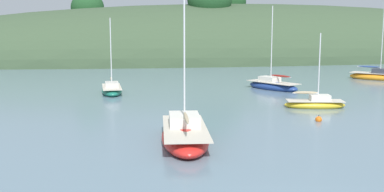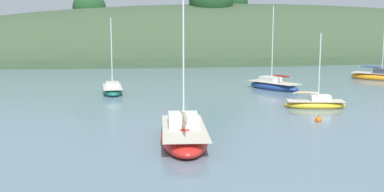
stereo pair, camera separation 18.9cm
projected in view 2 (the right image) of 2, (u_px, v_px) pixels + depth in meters
far_shoreline_hill at (259, 58)px, 90.79m from camera, size 150.00×36.00×25.41m
sailboat_grey_yawl at (184, 135)px, 24.71m from camera, size 3.53×7.63×8.62m
sailboat_white_near at (315, 104)px, 35.54m from camera, size 4.93×2.70×5.90m
sailboat_cream_ketch at (112, 90)px, 43.20m from camera, size 1.91×5.44×7.21m
sailboat_yellow_far at (273, 85)px, 46.11m from camera, size 4.53×6.35×8.47m
sailboat_navy_dinghy at (379, 76)px, 54.44m from camera, size 5.91×6.38×9.51m
mooring_buoy_outer at (318, 120)px, 30.39m from camera, size 0.44×0.44×0.54m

